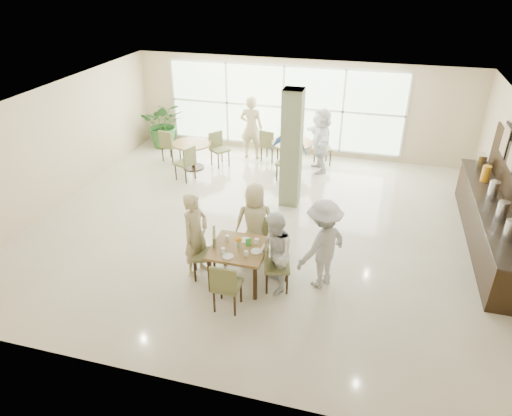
% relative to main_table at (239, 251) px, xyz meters
% --- Properties ---
extents(ground, '(10.00, 10.00, 0.00)m').
position_rel_main_table_xyz_m(ground, '(-0.12, 2.07, -0.66)').
color(ground, beige).
rests_on(ground, ground).
extents(room_shell, '(10.00, 10.00, 10.00)m').
position_rel_main_table_xyz_m(room_shell, '(-0.12, 2.07, 1.04)').
color(room_shell, white).
rests_on(room_shell, ground).
extents(window_bank, '(7.00, 0.04, 7.00)m').
position_rel_main_table_xyz_m(window_bank, '(-0.62, 6.53, 0.74)').
color(window_bank, silver).
rests_on(window_bank, ground).
extents(column, '(0.45, 0.45, 2.80)m').
position_rel_main_table_xyz_m(column, '(0.28, 3.27, 0.74)').
color(column, '#69704E').
rests_on(column, ground).
extents(main_table, '(0.99, 0.99, 0.75)m').
position_rel_main_table_xyz_m(main_table, '(0.00, 0.00, 0.00)').
color(main_table, brown).
rests_on(main_table, ground).
extents(round_table_left, '(1.06, 1.06, 0.75)m').
position_rel_main_table_xyz_m(round_table_left, '(-2.79, 4.65, -0.09)').
color(round_table_left, brown).
rests_on(round_table_left, ground).
extents(round_table_right, '(1.17, 1.17, 0.75)m').
position_rel_main_table_xyz_m(round_table_right, '(-0.10, 5.44, -0.07)').
color(round_table_right, brown).
rests_on(round_table_right, ground).
extents(chairs_main_table, '(1.94, 1.94, 0.95)m').
position_rel_main_table_xyz_m(chairs_main_table, '(0.03, -0.01, -0.19)').
color(chairs_main_table, brown).
rests_on(chairs_main_table, ground).
extents(chairs_table_left, '(2.10, 1.77, 0.95)m').
position_rel_main_table_xyz_m(chairs_table_left, '(-2.81, 4.63, -0.19)').
color(chairs_table_left, brown).
rests_on(chairs_table_left, ground).
extents(chairs_table_right, '(2.12, 1.86, 0.95)m').
position_rel_main_table_xyz_m(chairs_table_right, '(-0.07, 5.41, -0.19)').
color(chairs_table_right, brown).
rests_on(chairs_table_right, ground).
extents(tabletop_clutter, '(0.75, 0.77, 0.21)m').
position_rel_main_table_xyz_m(tabletop_clutter, '(0.03, -0.02, 0.15)').
color(tabletop_clutter, white).
rests_on(tabletop_clutter, main_table).
extents(buffet_counter, '(0.64, 4.70, 1.95)m').
position_rel_main_table_xyz_m(buffet_counter, '(4.58, 2.58, -0.11)').
color(buffet_counter, black).
rests_on(buffet_counter, ground).
extents(framed_art_b, '(0.05, 0.55, 0.70)m').
position_rel_main_table_xyz_m(framed_art_b, '(4.83, 3.87, 1.19)').
color(framed_art_b, black).
rests_on(framed_art_b, ground).
extents(potted_plant, '(1.68, 1.68, 1.45)m').
position_rel_main_table_xyz_m(potted_plant, '(-4.30, 6.04, 0.06)').
color(potted_plant, '#295D25').
rests_on(potted_plant, ground).
extents(teen_left, '(0.57, 0.69, 1.65)m').
position_rel_main_table_xyz_m(teen_left, '(-0.85, 0.08, 0.16)').
color(teen_left, tan).
rests_on(teen_left, ground).
extents(teen_far, '(0.87, 0.63, 1.59)m').
position_rel_main_table_xyz_m(teen_far, '(0.07, 0.85, 0.14)').
color(teen_far, tan).
rests_on(teen_far, ground).
extents(teen_right, '(0.84, 0.92, 1.54)m').
position_rel_main_table_xyz_m(teen_right, '(0.66, -0.06, 0.11)').
color(teen_right, white).
rests_on(teen_right, ground).
extents(teen_standing, '(1.16, 1.27, 1.71)m').
position_rel_main_table_xyz_m(teen_standing, '(1.45, 0.33, 0.19)').
color(teen_standing, '#AEAEB0').
rests_on(teen_standing, ground).
extents(adult_a, '(0.99, 0.59, 1.66)m').
position_rel_main_table_xyz_m(adult_a, '(-0.03, 4.54, 0.17)').
color(adult_a, '#4683D3').
rests_on(adult_a, ground).
extents(adult_b, '(1.23, 1.81, 1.79)m').
position_rel_main_table_xyz_m(adult_b, '(0.69, 5.44, 0.24)').
color(adult_b, white).
rests_on(adult_b, ground).
extents(adult_standing, '(0.68, 0.45, 1.87)m').
position_rel_main_table_xyz_m(adult_standing, '(-1.40, 5.82, 0.27)').
color(adult_standing, tan).
rests_on(adult_standing, ground).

